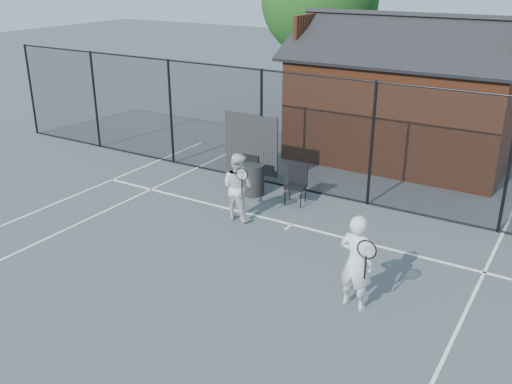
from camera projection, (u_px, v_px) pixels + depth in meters
The scene contains 9 objects.
ground at pixel (214, 284), 10.35m from camera, with size 80.00×80.00×0.00m, color #474E51.
court_lines at pixel (167, 320), 9.30m from camera, with size 11.02×18.00×0.01m.
fence at pixel (321, 139), 13.93m from camera, with size 22.04×3.00×3.00m.
clubhouse at pixel (405, 104), 16.65m from camera, with size 6.50×4.36×4.19m.
player_front at pixel (356, 262), 9.39m from camera, with size 0.78×0.59×1.68m.
player_back at pixel (238, 186), 12.77m from camera, with size 0.87×0.66×1.56m.
chair_left at pixel (247, 176), 14.34m from camera, with size 0.45×0.47×0.94m, color black.
chair_right at pixel (296, 185), 13.66m from camera, with size 0.47×0.49×0.99m, color black.
waste_bin at pixel (253, 180), 14.27m from camera, with size 0.54×0.54×0.79m, color black.
Camera 1 is at (5.33, -7.28, 5.40)m, focal length 40.00 mm.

